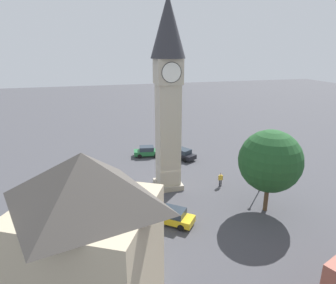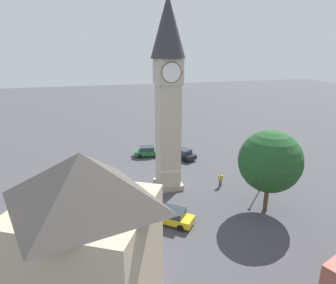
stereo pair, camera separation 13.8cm
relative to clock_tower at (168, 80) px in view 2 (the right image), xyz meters
name	(u,v)px [view 2 (the right image)]	position (x,y,z in m)	size (l,w,h in m)	color
ground_plane	(168,186)	(0.00, 0.00, -12.39)	(200.00, 200.00, 0.00)	#424247
clock_tower	(168,80)	(0.00, 0.00, 0.00)	(3.64, 3.64, 21.17)	#A59C89
car_blue_kerb	(95,199)	(-8.49, -2.39, -11.63)	(3.47, 4.43, 1.53)	white
car_silver_kerb	(148,151)	(-0.30, 10.76, -11.63)	(4.33, 2.27, 1.53)	#236B38
car_red_corner	(172,216)	(-1.64, -7.59, -11.63)	(4.27, 3.90, 1.53)	gold
car_white_side	(183,154)	(4.46, 8.34, -11.63)	(3.53, 4.42, 1.53)	black
pedestrian	(221,178)	(6.01, -1.53, -11.38)	(0.56, 0.27, 1.69)	black
tree	(270,161)	(8.12, -7.70, -7.07)	(6.10, 6.10, 8.38)	brown
building_shop_left	(88,243)	(-8.94, -16.48, -6.87)	(9.49, 9.26, 10.84)	tan
lamp_post	(262,165)	(9.68, -4.03, -9.06)	(0.36, 0.36, 4.97)	black
road_sign	(103,177)	(-7.47, 0.46, -10.49)	(0.60, 0.07, 2.80)	gray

